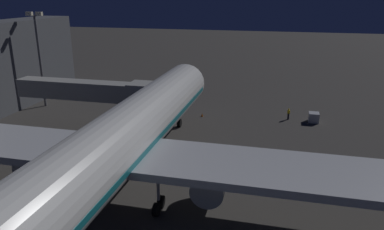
{
  "coord_description": "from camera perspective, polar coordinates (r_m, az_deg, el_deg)",
  "views": [
    {
      "loc": [
        -14.01,
        37.48,
        18.66
      ],
      "look_at": [
        -3.0,
        -7.32,
        3.5
      ],
      "focal_mm": 34.81,
      "sensor_mm": 36.0,
      "label": 1
    }
  ],
  "objects": [
    {
      "name": "apron_floodlight_mast",
      "position": [
        67.63,
        -22.4,
        8.88
      ],
      "size": [
        2.9,
        0.5,
        15.79
      ],
      "color": "#59595E",
      "rests_on": "ground_plane"
    },
    {
      "name": "baggage_container_near_belt",
      "position": [
        59.32,
        18.14,
        -0.35
      ],
      "size": [
        1.51,
        1.65,
        1.44
      ],
      "primitive_type": "cube",
      "color": "#B7BABF",
      "rests_on": "ground_plane"
    },
    {
      "name": "traffic_cone_nose_port",
      "position": [
        59.0,
        1.56,
        0.03
      ],
      "size": [
        0.36,
        0.36,
        0.55
      ],
      "primitive_type": "cone",
      "color": "orange",
      "rests_on": "ground_plane"
    },
    {
      "name": "ground_crew_by_belt_loader",
      "position": [
        59.33,
        14.57,
        0.25
      ],
      "size": [
        0.4,
        0.4,
        1.78
      ],
      "color": "black",
      "rests_on": "ground_plane"
    },
    {
      "name": "traffic_cone_nose_starboard",
      "position": [
        60.03,
        -2.54,
        0.34
      ],
      "size": [
        0.36,
        0.36,
        0.55
      ],
      "primitive_type": "cone",
      "color": "orange",
      "rests_on": "ground_plane"
    },
    {
      "name": "airliner_at_gate",
      "position": [
        33.14,
        -12.52,
        -5.5
      ],
      "size": [
        53.83,
        58.58,
        18.11
      ],
      "color": "silver",
      "rests_on": "ground_plane"
    },
    {
      "name": "ground_plane",
      "position": [
        44.15,
        -6.1,
        -6.92
      ],
      "size": [
        320.0,
        320.0,
        0.0
      ],
      "primitive_type": "plane",
      "color": "#383533"
    },
    {
      "name": "jet_bridge",
      "position": [
        53.34,
        -14.59,
        3.57
      ],
      "size": [
        20.16,
        3.4,
        7.26
      ],
      "color": "#9E9E99",
      "rests_on": "ground_plane"
    }
  ]
}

